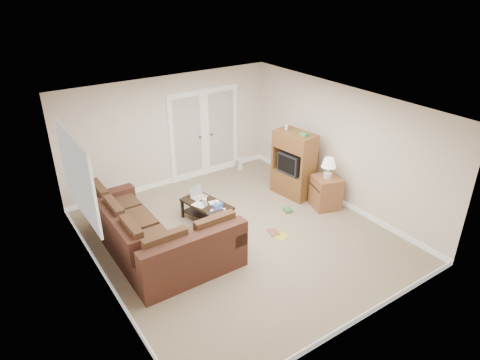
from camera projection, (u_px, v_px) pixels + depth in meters
floor at (240, 236)px, 8.03m from camera, size 5.50×5.50×0.00m
ceiling at (240, 107)px, 6.91m from camera, size 5.00×5.50×0.02m
wall_left at (97, 219)px, 6.22m from camera, size 0.02×5.50×2.50m
wall_right at (341, 146)px, 8.73m from camera, size 0.02×5.50×2.50m
wall_back at (170, 132)px, 9.51m from camera, size 5.00×0.02×2.50m
wall_front at (361, 255)px, 5.43m from camera, size 5.00×0.02×2.50m
baseboards at (240, 234)px, 8.01m from camera, size 5.00×5.50×0.10m
french_doors at (205, 134)px, 10.01m from camera, size 1.80×0.05×2.13m
window_left at (77, 175)px, 6.84m from camera, size 0.05×1.92×1.42m
sectional_sofa at (154, 240)px, 7.33m from camera, size 1.88×2.81×0.87m
coffee_table at (207, 211)px, 8.39m from camera, size 0.73×1.13×0.71m
tv_armoire at (294, 164)px, 9.21m from camera, size 0.60×0.95×1.55m
side_cabinet at (326, 190)px, 8.85m from camera, size 0.66×0.66×1.11m
space_heater at (239, 164)px, 10.60m from camera, size 0.13×0.11×0.32m
floor_magazine at (282, 236)px, 8.02m from camera, size 0.30×0.26×0.01m
floor_greenbox at (288, 210)px, 8.82m from camera, size 0.19×0.22×0.07m
floor_book at (269, 233)px, 8.11m from camera, size 0.24×0.28×0.02m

